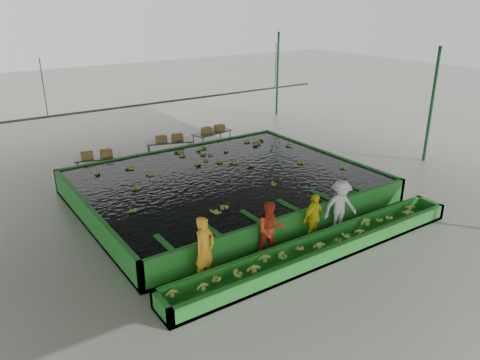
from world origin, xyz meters
TOP-DOWN VIEW (x-y plane):
  - ground at (0.00, 0.00)m, footprint 80.00×80.00m
  - shed_roof at (0.00, 0.00)m, footprint 20.00×22.00m
  - shed_posts at (0.00, 0.00)m, footprint 20.00×22.00m
  - flotation_tank at (0.00, 1.50)m, footprint 10.00×8.00m
  - tank_water at (0.00, 1.50)m, footprint 9.70×7.70m
  - sorting_trough at (0.00, -3.60)m, footprint 10.00×1.00m
  - cableway_rail at (0.00, 5.00)m, footprint 0.08×0.08m
  - rail_hanger_left at (-5.00, 5.00)m, footprint 0.04×0.04m
  - rail_hanger_right at (5.00, 5.00)m, footprint 0.04×0.04m
  - worker_a at (-3.32, -2.80)m, footprint 0.76×0.63m
  - worker_b at (-1.22, -2.80)m, footprint 0.99×0.88m
  - worker_c at (0.39, -2.80)m, footprint 0.95×0.54m
  - worker_d at (1.49, -2.80)m, footprint 1.23×0.89m
  - packing_table_left at (-3.07, 6.15)m, footprint 2.02×1.33m
  - packing_table_mid at (0.22, 6.46)m, footprint 2.19×1.41m
  - packing_table_right at (2.65, 6.79)m, footprint 2.05×1.13m
  - box_stack_left at (-3.15, 6.13)m, footprint 1.26×0.57m
  - box_stack_mid at (0.22, 6.41)m, footprint 1.24×0.52m
  - box_stack_right at (2.70, 6.76)m, footprint 1.24×0.44m
  - floating_bananas at (0.00, 2.30)m, footprint 9.34×6.37m
  - trough_bananas at (0.00, -3.60)m, footprint 8.82×0.59m

SIDE VIEW (x-z plane):
  - ground at x=0.00m, z-range 0.00..0.00m
  - sorting_trough at x=0.00m, z-range 0.00..0.50m
  - trough_bananas at x=0.00m, z-range 0.34..0.46m
  - packing_table_left at x=-3.07m, z-range 0.00..0.85m
  - packing_table_right at x=2.65m, z-range 0.00..0.88m
  - flotation_tank at x=0.00m, z-range 0.00..0.90m
  - packing_table_mid at x=0.22m, z-range 0.00..0.93m
  - worker_c at x=0.39m, z-range 0.00..1.53m
  - worker_b at x=-1.22m, z-range 0.00..1.68m
  - tank_water at x=0.00m, z-range 0.85..0.85m
  - floating_bananas at x=0.00m, z-range 0.79..0.91m
  - box_stack_left at x=-3.15m, z-range 0.72..0.99m
  - worker_d at x=1.49m, z-range 0.00..1.71m
  - box_stack_right at x=2.70m, z-range 0.75..1.01m
  - worker_a at x=-3.32m, z-range 0.00..1.79m
  - box_stack_mid at x=0.22m, z-range 0.80..1.06m
  - shed_posts at x=0.00m, z-range 0.00..5.00m
  - cableway_rail at x=0.00m, z-range -4.00..10.00m
  - rail_hanger_left at x=-5.00m, z-range 3.00..5.00m
  - rail_hanger_right at x=5.00m, z-range 3.00..5.00m
  - shed_roof at x=0.00m, z-range 4.98..5.02m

